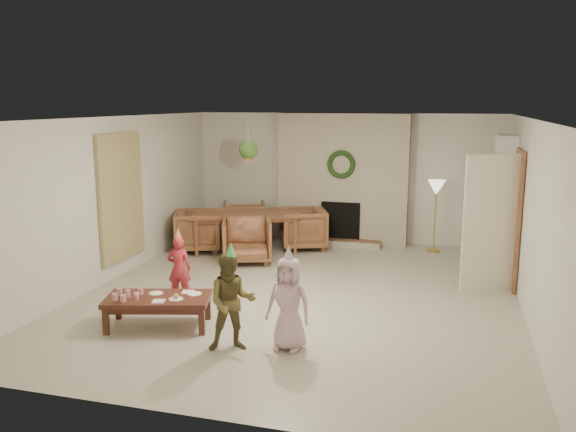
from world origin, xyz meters
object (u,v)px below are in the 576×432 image
(dining_table, at_px, (246,232))
(dining_chair_left, at_px, (199,231))
(coffee_table_top, at_px, (158,299))
(dining_chair_near, at_px, (247,241))
(child_plaid, at_px, (232,302))
(child_pink, at_px, (289,304))
(dining_chair_right, at_px, (303,229))
(child_red, at_px, (179,268))
(dining_chair_far, at_px, (244,220))

(dining_table, relative_size, dining_chair_left, 2.34)
(dining_table, bearing_deg, coffee_table_top, -107.39)
(dining_chair_near, bearing_deg, child_plaid, -94.14)
(dining_chair_left, height_order, child_pink, child_pink)
(coffee_table_top, bearing_deg, child_pink, -21.60)
(dining_chair_right, relative_size, child_plaid, 0.76)
(child_plaid, bearing_deg, dining_chair_right, 73.18)
(child_red, xyz_separation_m, child_pink, (1.90, -1.17, 0.07))
(dining_chair_right, relative_size, child_red, 0.92)
(dining_chair_near, xyz_separation_m, child_plaid, (1.05, -3.46, 0.17))
(dining_chair_left, xyz_separation_m, child_plaid, (2.16, -3.95, 0.17))
(dining_chair_left, relative_size, child_plaid, 0.76)
(child_plaid, bearing_deg, child_pink, -3.30)
(child_plaid, relative_size, child_pink, 1.05)
(dining_chair_near, height_order, child_red, child_red)
(dining_chair_left, bearing_deg, dining_table, -90.00)
(dining_chair_left, relative_size, coffee_table_top, 0.67)
(dining_chair_right, distance_m, child_plaid, 4.66)
(dining_chair_near, xyz_separation_m, dining_chair_left, (-1.11, 0.49, 0.00))
(dining_table, height_order, dining_chair_right, dining_chair_right)
(dining_chair_left, relative_size, dining_chair_right, 1.00)
(dining_chair_far, bearing_deg, child_plaid, 87.20)
(child_red, bearing_deg, child_plaid, 123.39)
(coffee_table_top, distance_m, child_red, 1.00)
(dining_chair_near, distance_m, child_plaid, 3.62)
(coffee_table_top, bearing_deg, child_plaid, -34.30)
(dining_chair_left, bearing_deg, child_red, 177.45)
(dining_table, distance_m, dining_chair_right, 1.08)
(dining_chair_far, relative_size, child_red, 0.92)
(dining_chair_left, height_order, dining_chair_right, same)
(dining_chair_right, bearing_deg, child_red, -37.07)
(dining_table, distance_m, dining_chair_far, 0.86)
(dining_chair_left, distance_m, coffee_table_top, 3.72)
(dining_chair_far, bearing_deg, dining_chair_near, 90.00)
(dining_chair_far, xyz_separation_m, dining_chair_right, (1.31, -0.42, 0.00))
(child_plaid, bearing_deg, dining_chair_left, 97.53)
(dining_chair_left, bearing_deg, dining_chair_far, -45.00)
(child_plaid, distance_m, child_pink, 0.63)
(dining_chair_near, distance_m, child_red, 2.11)
(dining_chair_left, distance_m, dining_chair_right, 1.94)
(dining_chair_far, height_order, coffee_table_top, dining_chair_far)
(dining_chair_near, height_order, dining_chair_far, same)
(coffee_table_top, height_order, child_red, child_red)
(dining_chair_far, height_order, child_pink, child_pink)
(dining_chair_far, xyz_separation_m, coffee_table_top, (0.56, -4.68, -0.02))
(dining_chair_near, distance_m, coffee_table_top, 3.07)
(dining_chair_left, height_order, coffee_table_top, dining_chair_left)
(dining_chair_right, bearing_deg, dining_chair_far, -128.66)
(dining_chair_left, distance_m, child_pink, 4.67)
(dining_chair_far, bearing_deg, child_red, 74.68)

